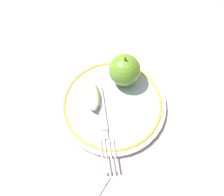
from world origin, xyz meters
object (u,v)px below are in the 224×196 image
Objects in this scene: apple_red_whole at (124,70)px; napkin_folded at (65,186)px; plate at (112,104)px; fork at (104,123)px; apple_slice_front at (90,93)px.

napkin_folded is (0.23, -0.09, -0.04)m from apple_red_whole.
plate is 0.05m from fork.
plate is at bearing 158.88° from napkin_folded.
plate is at bearing -17.32° from apple_red_whole.
apple_slice_front is 0.07m from fork.
apple_red_whole is (-0.06, 0.02, 0.04)m from plate.
plate is 0.08m from apple_red_whole.
fork is at bearing -169.55° from apple_slice_front.
apple_red_whole reaches higher than napkin_folded.
apple_slice_front is at bearing 173.56° from napkin_folded.
fork is (0.06, 0.04, -0.01)m from apple_slice_front.
apple_red_whole is 0.62× the size of napkin_folded.
fork is at bearing 155.69° from napkin_folded.
napkin_folded is at bearing -38.58° from fork.
apple_slice_front is at bearing -101.55° from plate.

